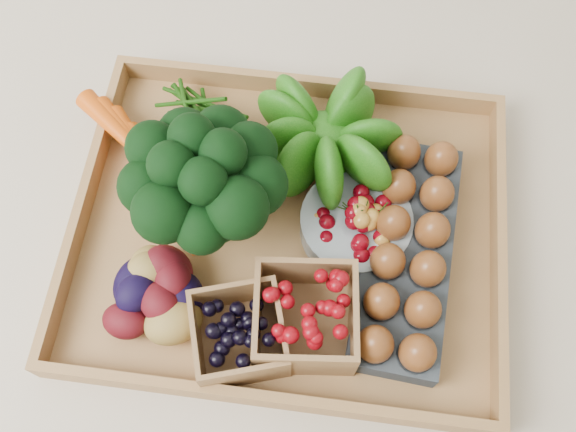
# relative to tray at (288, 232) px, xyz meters

# --- Properties ---
(ground) EXTENTS (4.00, 4.00, 0.00)m
(ground) POSITION_rel_tray_xyz_m (0.00, 0.00, -0.01)
(ground) COLOR beige
(ground) RESTS_ON ground
(tray) EXTENTS (0.55, 0.45, 0.01)m
(tray) POSITION_rel_tray_xyz_m (0.00, 0.00, 0.00)
(tray) COLOR #A87A46
(tray) RESTS_ON ground
(carrots) EXTENTS (0.20, 0.14, 0.05)m
(carrots) POSITION_rel_tray_xyz_m (-0.19, 0.06, 0.03)
(carrots) COLOR #DB500A
(carrots) RESTS_ON tray
(lettuce) EXTENTS (0.13, 0.13, 0.13)m
(lettuce) POSITION_rel_tray_xyz_m (0.03, 0.11, 0.07)
(lettuce) COLOR #0F500C
(lettuce) RESTS_ON tray
(broccoli) EXTENTS (0.19, 0.19, 0.15)m
(broccoli) POSITION_rel_tray_xyz_m (-0.10, -0.00, 0.08)
(broccoli) COLOR black
(broccoli) RESTS_ON tray
(cherry_bowl) EXTENTS (0.14, 0.14, 0.04)m
(cherry_bowl) POSITION_rel_tray_xyz_m (0.09, 0.01, 0.03)
(cherry_bowl) COLOR #8C9EA5
(cherry_bowl) RESTS_ON tray
(egg_carton) EXTENTS (0.13, 0.32, 0.04)m
(egg_carton) POSITION_rel_tray_xyz_m (0.15, -0.02, 0.03)
(egg_carton) COLOR #343B42
(egg_carton) RESTS_ON tray
(potatoes) EXTENTS (0.15, 0.15, 0.08)m
(potatoes) POSITION_rel_tray_xyz_m (-0.15, -0.11, 0.05)
(potatoes) COLOR #440A10
(potatoes) RESTS_ON tray
(punnet_blackberry) EXTENTS (0.13, 0.13, 0.07)m
(punnet_blackberry) POSITION_rel_tray_xyz_m (-0.04, -0.15, 0.04)
(punnet_blackberry) COLOR black
(punnet_blackberry) RESTS_ON tray
(punnet_raspberry) EXTENTS (0.13, 0.13, 0.08)m
(punnet_raspberry) POSITION_rel_tray_xyz_m (0.04, -0.12, 0.05)
(punnet_raspberry) COLOR #70050B
(punnet_raspberry) RESTS_ON tray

